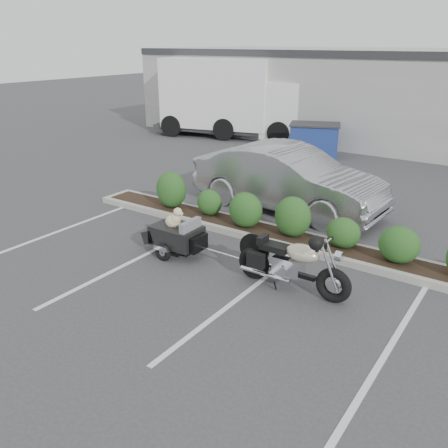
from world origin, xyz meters
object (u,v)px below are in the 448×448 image
Objects in this scene: dumpster at (314,139)px; delivery_truck at (237,100)px; sedan at (288,179)px; pet_trailer at (176,234)px; motorcycle at (291,264)px.

delivery_truck is (-4.89, 1.78, 1.08)m from dumpster.
sedan reaches higher than dumpster.
delivery_truck is at bearing 117.16° from pet_trailer.
dumpster is at bearing 97.90° from pet_trailer.
motorcycle is at bearing -89.02° from dumpster.
sedan is (0.61, 3.99, 0.41)m from pet_trailer.
dumpster is 0.28× the size of delivery_truck.
delivery_truck is at bearing 43.94° from sedan.
motorcycle is 1.26× the size of pet_trailer.
sedan is at bearing 117.90° from motorcycle.
pet_trailer is 4.06m from sedan.
delivery_truck reaches higher than dumpster.
motorcycle is 0.28× the size of delivery_truck.
motorcycle is 0.43× the size of sedan.
pet_trailer is 0.79× the size of dumpster.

